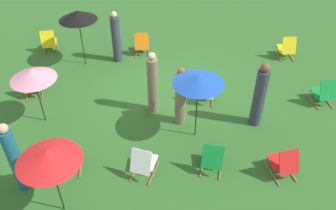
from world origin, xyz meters
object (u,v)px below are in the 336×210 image
(deckchair_4, at_px, (32,85))
(deckchair_6, at_px, (206,91))
(umbrella_1, at_px, (199,80))
(person_3, at_px, (181,98))
(person_1, at_px, (259,96))
(person_0, at_px, (153,84))
(deckchair_1, at_px, (287,48))
(deckchair_3, at_px, (49,42))
(umbrella_0, at_px, (48,156))
(umbrella_3, at_px, (32,74))
(deckchair_5, at_px, (213,158))
(person_4, at_px, (116,38))
(deckchair_12, at_px, (324,93))
(deckchair_7, at_px, (284,163))
(deckchair_10, at_px, (143,163))
(deckchair_0, at_px, (142,44))
(person_2, at_px, (15,159))
(deckchair_11, at_px, (69,158))
(umbrella_2, at_px, (78,15))

(deckchair_4, relative_size, deckchair_6, 1.03)
(umbrella_1, bearing_deg, person_3, -54.08)
(person_1, bearing_deg, person_0, -53.94)
(deckchair_1, distance_m, deckchair_3, 8.47)
(umbrella_0, distance_m, umbrella_3, 3.15)
(deckchair_5, height_order, person_4, person_4)
(deckchair_5, distance_m, deckchair_12, 4.35)
(deckchair_7, distance_m, deckchair_12, 3.31)
(deckchair_3, distance_m, umbrella_0, 7.20)
(deckchair_1, height_order, person_0, person_0)
(deckchair_3, xyz_separation_m, deckchair_10, (-3.76, 5.78, 0.00))
(deckchair_5, height_order, umbrella_0, umbrella_0)
(deckchair_0, relative_size, deckchair_7, 0.97)
(deckchair_4, bearing_deg, deckchair_3, -101.00)
(deckchair_5, bearing_deg, deckchair_6, -78.68)
(umbrella_1, height_order, person_1, person_1)
(deckchair_4, xyz_separation_m, person_1, (-6.49, 1.25, 0.54))
(deckchair_12, height_order, umbrella_1, umbrella_1)
(deckchair_1, distance_m, person_2, 9.38)
(deckchair_0, distance_m, person_4, 1.06)
(deckchair_6, xyz_separation_m, deckchair_12, (-3.44, 0.06, 0.00))
(deckchair_3, height_order, person_2, person_2)
(deckchair_11, bearing_deg, person_4, -102.29)
(deckchair_6, height_order, person_0, person_0)
(deckchair_0, relative_size, deckchair_5, 0.99)
(deckchair_7, bearing_deg, deckchair_0, -72.11)
(deckchair_11, xyz_separation_m, person_2, (0.95, 0.52, 0.53))
(deckchair_4, bearing_deg, umbrella_1, 144.16)
(deckchair_3, distance_m, person_2, 6.27)
(umbrella_0, xyz_separation_m, umbrella_1, (-2.94, -2.33, 0.14))
(deckchair_3, bearing_deg, person_0, 126.79)
(person_4, bearing_deg, deckchair_1, -42.85)
(deckchair_10, bearing_deg, deckchair_1, -114.03)
(deckchair_6, height_order, person_3, person_3)
(person_0, bearing_deg, person_1, 16.21)
(deckchair_4, xyz_separation_m, deckchair_5, (-5.15, 2.94, 0.00))
(person_4, bearing_deg, deckchair_6, -84.09)
(deckchair_4, distance_m, deckchair_6, 5.20)
(deckchair_0, relative_size, person_3, 0.47)
(deckchair_0, distance_m, umbrella_2, 2.49)
(deckchair_10, bearing_deg, deckchair_6, -103.29)
(deckchair_6, bearing_deg, umbrella_0, 54.55)
(umbrella_0, bearing_deg, deckchair_4, -65.33)
(deckchair_1, distance_m, deckchair_10, 7.14)
(deckchair_1, xyz_separation_m, umbrella_3, (7.58, 3.46, 1.16))
(umbrella_1, bearing_deg, deckchair_0, -68.58)
(umbrella_1, bearing_deg, deckchair_6, -104.30)
(deckchair_0, xyz_separation_m, umbrella_0, (1.26, 6.62, 1.27))
(deckchair_10, relative_size, person_2, 0.46)
(deckchair_6, relative_size, deckchair_10, 0.96)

